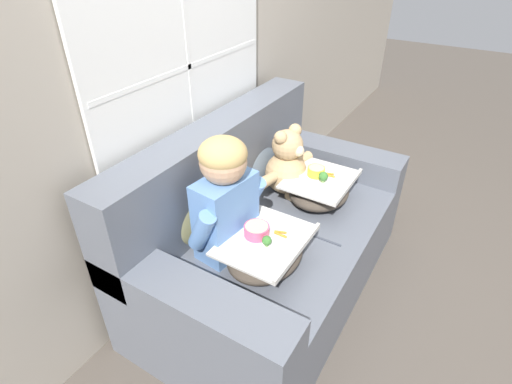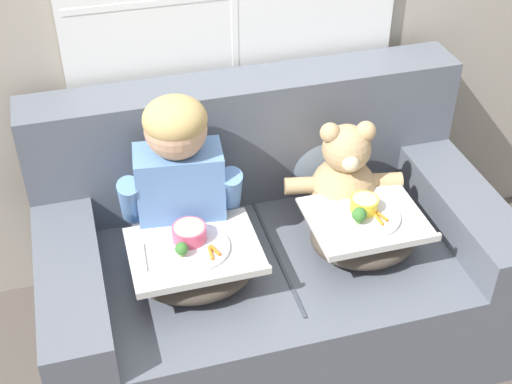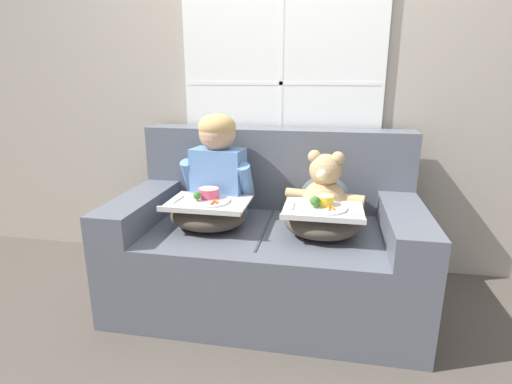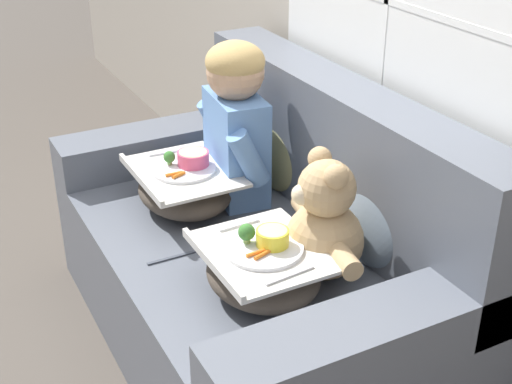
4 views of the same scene
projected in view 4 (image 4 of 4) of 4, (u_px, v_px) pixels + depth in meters
The scene contains 8 objects.
ground_plane at pixel (249, 343), 2.78m from camera, with size 14.00×14.00×0.00m, color #4C443D.
couch at pixel (265, 263), 2.64m from camera, with size 1.71×0.99×0.99m.
throw_pillow_behind_child at pixel (280, 145), 2.85m from camera, with size 0.37×0.18×0.38m.
throw_pillow_behind_teddy at pixel (375, 214), 2.35m from camera, with size 0.36×0.17×0.37m.
child_figure at pixel (236, 114), 2.69m from camera, with size 0.46×0.24×0.63m.
teddy_bear at pixel (323, 226), 2.27m from camera, with size 0.46×0.33×0.43m.
lap_tray_child at pixel (185, 187), 2.72m from camera, with size 0.45×0.36×0.22m.
lap_tray_teddy at pixel (263, 269), 2.22m from camera, with size 0.42×0.36×0.23m.
Camera 4 is at (1.95, -1.00, 1.80)m, focal length 50.00 mm.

